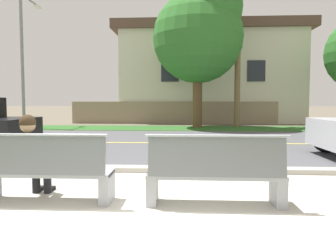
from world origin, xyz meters
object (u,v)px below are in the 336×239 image
object	(u,v)px
bench_right	(215,174)
seated_person_olive	(32,154)
streetlamp	(24,51)
bench_left	(45,172)
shade_tree_far_left	(201,31)
palm_tree_tall	(238,7)

from	to	relation	value
bench_right	seated_person_olive	world-z (taller)	seated_person_olive
bench_right	streetlamp	world-z (taller)	streetlamp
bench_left	seated_person_olive	bearing A→B (deg)	147.06
shade_tree_far_left	seated_person_olive	bearing A→B (deg)	-104.70
bench_right	shade_tree_far_left	size ratio (longest dim) A/B	0.24
streetlamp	shade_tree_far_left	xyz separation A→B (m)	(9.31, 0.57, 1.06)
shade_tree_far_left	palm_tree_tall	xyz separation A→B (m)	(2.09, 0.76, 1.43)
bench_left	shade_tree_far_left	world-z (taller)	shade_tree_far_left
seated_person_olive	shade_tree_far_left	xyz separation A→B (m)	(3.11, 11.84, 4.46)
bench_right	shade_tree_far_left	bearing A→B (deg)	87.75
bench_left	seated_person_olive	size ratio (longest dim) A/B	1.49
bench_left	seated_person_olive	world-z (taller)	seated_person_olive
bench_left	bench_right	distance (m)	2.37
seated_person_olive	shade_tree_far_left	distance (m)	13.03
seated_person_olive	bench_right	bearing A→B (deg)	-3.72
bench_left	shade_tree_far_left	bearing A→B (deg)	76.69
seated_person_olive	streetlamp	world-z (taller)	streetlamp
bench_left	shade_tree_far_left	distance (m)	13.20
bench_left	streetlamp	distance (m)	13.63
bench_left	palm_tree_tall	size ratio (longest dim) A/B	0.23
bench_right	seated_person_olive	distance (m)	2.65
seated_person_olive	palm_tree_tall	world-z (taller)	palm_tree_tall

